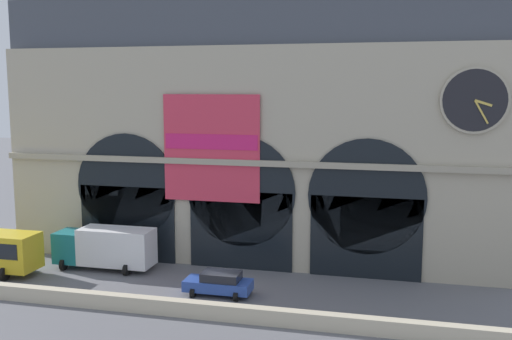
# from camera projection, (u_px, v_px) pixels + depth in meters

# --- Properties ---
(ground_plane) EXTENTS (200.00, 200.00, 0.00)m
(ground_plane) POSITION_uv_depth(u_px,v_px,m) (221.00, 291.00, 39.21)
(ground_plane) COLOR slate
(quay_parapet_wall) EXTENTS (90.00, 0.70, 0.95)m
(quay_parapet_wall) POSITION_uv_depth(u_px,v_px,m) (197.00, 310.00, 34.60)
(quay_parapet_wall) COLOR beige
(quay_parapet_wall) RESTS_ON ground
(station_building) EXTENTS (38.38, 5.42, 20.29)m
(station_building) POSITION_uv_depth(u_px,v_px,m) (249.00, 135.00, 45.03)
(station_building) COLOR #B2A891
(station_building) RESTS_ON ground
(box_truck_midwest) EXTENTS (7.50, 2.91, 3.12)m
(box_truck_midwest) POSITION_uv_depth(u_px,v_px,m) (106.00, 247.00, 43.65)
(box_truck_midwest) COLOR #19727A
(box_truck_midwest) RESTS_ON ground
(car_center) EXTENTS (4.40, 2.22, 1.55)m
(car_center) POSITION_uv_depth(u_px,v_px,m) (219.00, 283.00, 38.29)
(car_center) COLOR #28479E
(car_center) RESTS_ON ground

